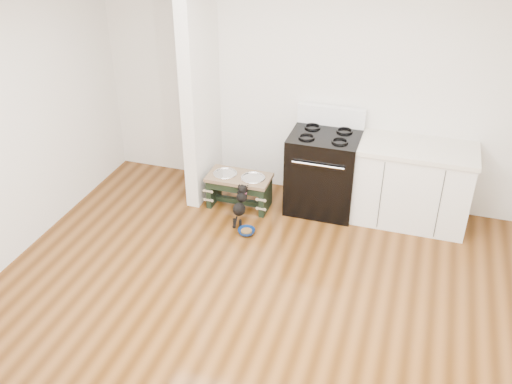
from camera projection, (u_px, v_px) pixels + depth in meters
name	position (u px, v px, depth m)	size (l,w,h in m)	color
ground	(241.00, 327.00, 4.95)	(5.00, 5.00, 0.00)	#46260C
room_shell	(238.00, 162.00, 4.13)	(5.00, 5.00, 5.00)	silver
partition_wall	(200.00, 85.00, 6.29)	(0.15, 0.80, 2.70)	silver
oven_range	(323.00, 170.00, 6.41)	(0.76, 0.69, 1.14)	black
cabinet_run	(412.00, 185.00, 6.18)	(1.24, 0.64, 0.91)	white
dog_feeder	(239.00, 185.00, 6.52)	(0.72, 0.39, 0.41)	black
puppy	(240.00, 204.00, 6.24)	(0.13, 0.37, 0.44)	black
floor_bowl	(246.00, 232.00, 6.15)	(0.20, 0.20, 0.06)	navy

